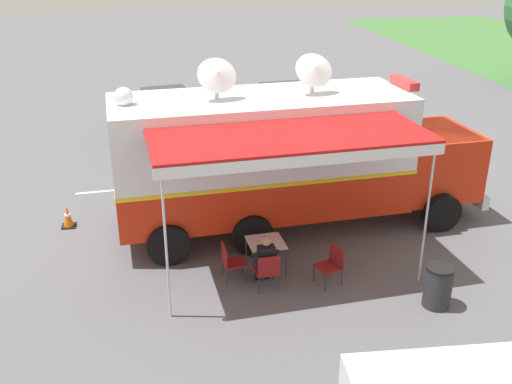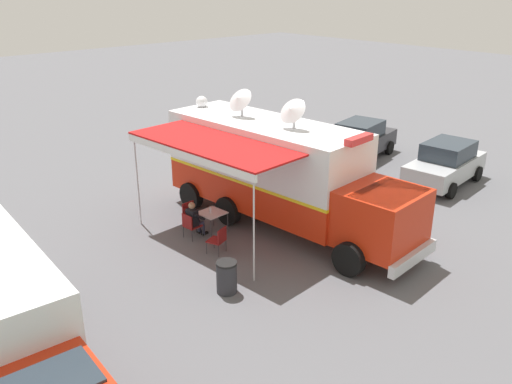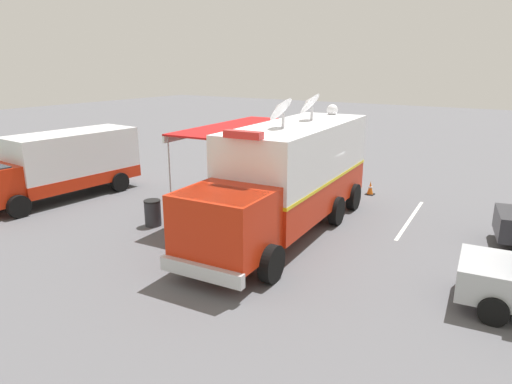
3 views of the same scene
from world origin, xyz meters
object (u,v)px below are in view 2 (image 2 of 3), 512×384
at_px(folding_chair_beside_table, 190,213).
at_px(car_behind_truck, 446,163).
at_px(seated_responder, 194,218).
at_px(folding_chair_at_table, 190,224).
at_px(command_truck, 280,171).
at_px(trash_bin, 227,277).
at_px(folding_table, 212,214).
at_px(folding_chair_spare_by_truck, 219,238).
at_px(traffic_cone, 202,170).
at_px(water_bottle, 210,210).
at_px(car_far_corner, 361,140).

bearing_deg(folding_chair_beside_table, car_behind_truck, 160.59).
bearing_deg(seated_responder, folding_chair_at_table, 4.06).
xyz_separation_m(command_truck, seated_responder, (2.75, -1.16, -1.30)).
bearing_deg(trash_bin, folding_table, -121.68).
height_order(folding_chair_beside_table, folding_chair_spare_by_truck, same).
bearing_deg(traffic_cone, seated_responder, 51.20).
bearing_deg(car_behind_truck, water_bottle, -15.38).
distance_m(folding_chair_at_table, trash_bin, 3.51).
bearing_deg(seated_responder, folding_chair_spare_by_truck, 84.34).
xyz_separation_m(folding_chair_at_table, folding_chair_spare_by_truck, (-0.04, 1.44, 0.00)).
relative_size(folding_chair_at_table, traffic_cone, 1.50).
relative_size(folding_chair_beside_table, traffic_cone, 1.50).
bearing_deg(folding_chair_at_table, traffic_cone, -130.13).
bearing_deg(command_truck, water_bottle, -25.23).
distance_m(folding_chair_at_table, folding_chair_beside_table, 0.91).
xyz_separation_m(water_bottle, traffic_cone, (-3.09, -4.68, -0.55)).
bearing_deg(folding_chair_spare_by_truck, command_truck, -174.29).
bearing_deg(car_far_corner, seated_responder, 8.63).
relative_size(folding_table, traffic_cone, 1.47).
xyz_separation_m(seated_responder, trash_bin, (1.36, 3.32, -0.20)).
height_order(car_behind_truck, car_far_corner, same).
height_order(folding_chair_spare_by_truck, car_behind_truck, car_behind_truck).
distance_m(command_truck, trash_bin, 4.88).
distance_m(water_bottle, trash_bin, 3.74).
bearing_deg(car_far_corner, water_bottle, 9.80).
bearing_deg(seated_responder, car_behind_truck, 164.75).
height_order(command_truck, water_bottle, command_truck).
height_order(water_bottle, folding_chair_beside_table, water_bottle).
xyz_separation_m(folding_chair_at_table, trash_bin, (1.17, 3.31, -0.06)).
bearing_deg(folding_chair_at_table, car_behind_truck, 165.07).
bearing_deg(car_behind_truck, command_truck, -12.41).
height_order(seated_responder, car_far_corner, car_far_corner).
distance_m(folding_chair_beside_table, car_behind_truck, 10.84).
xyz_separation_m(folding_chair_at_table, folding_chair_beside_table, (-0.53, -0.73, 0.00)).
height_order(folding_chair_beside_table, car_behind_truck, car_behind_truck).
relative_size(folding_table, folding_chair_at_table, 0.98).
distance_m(folding_chair_at_table, traffic_cone, 5.97).
relative_size(seated_responder, traffic_cone, 2.16).
height_order(folding_table, folding_chair_at_table, folding_chair_at_table).
height_order(folding_table, car_far_corner, car_far_corner).
bearing_deg(folding_chair_at_table, command_truck, 158.67).
xyz_separation_m(command_truck, folding_chair_spare_by_truck, (2.89, 0.29, -1.43)).
relative_size(command_truck, car_behind_truck, 2.21).
bearing_deg(car_behind_truck, trash_bin, 2.12).
bearing_deg(car_far_corner, folding_chair_beside_table, 5.04).
bearing_deg(folding_table, command_truck, 154.28).
relative_size(water_bottle, seated_responder, 0.18).
bearing_deg(seated_responder, car_far_corner, -171.37).
distance_m(seated_responder, trash_bin, 3.59).
relative_size(folding_chair_beside_table, car_far_corner, 0.19).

